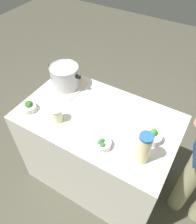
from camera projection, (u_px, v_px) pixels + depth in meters
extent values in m
plane|color=#4C493C|center=(98.00, 174.00, 2.34)|extent=(8.00, 8.00, 0.00)
cube|color=beige|center=(98.00, 150.00, 2.02)|extent=(1.23, 0.75, 0.88)
cube|color=beige|center=(66.00, 86.00, 1.96)|extent=(0.30, 0.29, 0.01)
cylinder|color=#B7B7BC|center=(65.00, 77.00, 1.89)|extent=(0.24, 0.24, 0.19)
torus|color=#99999E|center=(64.00, 67.00, 1.82)|extent=(0.25, 0.25, 0.01)
cube|color=black|center=(51.00, 67.00, 1.90)|extent=(0.04, 0.02, 0.02)
cube|color=black|center=(78.00, 77.00, 1.80)|extent=(0.04, 0.02, 0.02)
cylinder|color=beige|center=(144.00, 149.00, 1.36)|extent=(0.08, 0.08, 0.23)
cylinder|color=blue|center=(147.00, 137.00, 1.27)|extent=(0.09, 0.09, 0.02)
ellipsoid|color=yellow|center=(146.00, 148.00, 1.34)|extent=(0.04, 0.04, 0.01)
cylinder|color=beige|center=(57.00, 116.00, 1.64)|extent=(0.08, 0.08, 0.10)
cylinder|color=#B2AD99|center=(56.00, 110.00, 1.60)|extent=(0.08, 0.08, 0.01)
cylinder|color=silver|center=(102.00, 144.00, 1.50)|extent=(0.12, 0.12, 0.05)
ellipsoid|color=#327D2F|center=(100.00, 143.00, 1.48)|extent=(0.04, 0.04, 0.05)
ellipsoid|color=#38712C|center=(103.00, 146.00, 1.47)|extent=(0.04, 0.04, 0.05)
ellipsoid|color=#207C22|center=(102.00, 141.00, 1.49)|extent=(0.04, 0.04, 0.04)
cylinder|color=silver|center=(28.00, 108.00, 1.74)|extent=(0.12, 0.12, 0.04)
ellipsoid|color=#386E36|center=(30.00, 104.00, 1.73)|extent=(0.04, 0.04, 0.05)
ellipsoid|color=#246E1F|center=(28.00, 104.00, 1.72)|extent=(0.05, 0.05, 0.06)
ellipsoid|color=#3B7A2D|center=(29.00, 105.00, 1.72)|extent=(0.05, 0.05, 0.06)
cylinder|color=silver|center=(153.00, 138.00, 1.52)|extent=(0.12, 0.12, 0.05)
ellipsoid|color=#387F1A|center=(154.00, 133.00, 1.51)|extent=(0.05, 0.05, 0.06)
ellipsoid|color=#35691B|center=(150.00, 137.00, 1.51)|extent=(0.04, 0.04, 0.05)
ellipsoid|color=#386736|center=(153.00, 134.00, 1.52)|extent=(0.04, 0.04, 0.05)
cylinder|color=tan|center=(187.00, 183.00, 1.83)|extent=(0.14, 0.14, 0.81)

